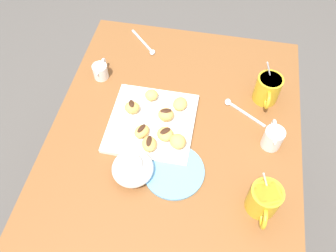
# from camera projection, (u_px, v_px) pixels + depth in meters

# --- Properties ---
(ground_plane) EXTENTS (8.00, 8.00, 0.00)m
(ground_plane) POSITION_uv_depth(u_px,v_px,m) (172.00, 213.00, 1.69)
(ground_plane) COLOR #514C47
(dining_table) EXTENTS (0.98, 0.80, 0.73)m
(dining_table) POSITION_uv_depth(u_px,v_px,m) (174.00, 154.00, 1.20)
(dining_table) COLOR brown
(dining_table) RESTS_ON ground_plane
(pastry_plate_square) EXTENTS (0.27, 0.27, 0.02)m
(pastry_plate_square) POSITION_uv_depth(u_px,v_px,m) (152.00, 123.00, 1.10)
(pastry_plate_square) COLOR white
(pastry_plate_square) RESTS_ON dining_table
(coffee_mug_mustard_left) EXTENTS (0.12, 0.08, 0.15)m
(coffee_mug_mustard_left) POSITION_uv_depth(u_px,v_px,m) (268.00, 89.00, 1.12)
(coffee_mug_mustard_left) COLOR gold
(coffee_mug_mustard_left) RESTS_ON dining_table
(coffee_mug_mustard_right) EXTENTS (0.13, 0.09, 0.15)m
(coffee_mug_mustard_right) POSITION_uv_depth(u_px,v_px,m) (264.00, 200.00, 0.90)
(coffee_mug_mustard_right) COLOR gold
(coffee_mug_mustard_right) RESTS_ON dining_table
(cream_pitcher_white) EXTENTS (0.10, 0.06, 0.07)m
(cream_pitcher_white) POSITION_uv_depth(u_px,v_px,m) (273.00, 137.00, 1.03)
(cream_pitcher_white) COLOR white
(cream_pitcher_white) RESTS_ON dining_table
(ice_cream_bowl) EXTENTS (0.12, 0.12, 0.09)m
(ice_cream_bowl) POSITION_uv_depth(u_px,v_px,m) (133.00, 167.00, 0.97)
(ice_cream_bowl) COLOR white
(ice_cream_bowl) RESTS_ON dining_table
(chocolate_sauce_pitcher) EXTENTS (0.09, 0.05, 0.06)m
(chocolate_sauce_pitcher) POSITION_uv_depth(u_px,v_px,m) (100.00, 71.00, 1.20)
(chocolate_sauce_pitcher) COLOR white
(chocolate_sauce_pitcher) RESTS_ON dining_table
(saucer_sky_left) EXTENTS (0.18, 0.18, 0.01)m
(saucer_sky_left) POSITION_uv_depth(u_px,v_px,m) (174.00, 171.00, 1.00)
(saucer_sky_left) COLOR #66A8DB
(saucer_sky_left) RESTS_ON dining_table
(loose_spoon_near_saucer) EXTENTS (0.10, 0.14, 0.01)m
(loose_spoon_near_saucer) POSITION_uv_depth(u_px,v_px,m) (239.00, 110.00, 1.13)
(loose_spoon_near_saucer) COLOR silver
(loose_spoon_near_saucer) RESTS_ON dining_table
(loose_spoon_by_plate) EXTENTS (0.12, 0.12, 0.01)m
(loose_spoon_by_plate) POSITION_uv_depth(u_px,v_px,m) (146.00, 45.00, 1.31)
(loose_spoon_by_plate) COLOR silver
(loose_spoon_by_plate) RESTS_ON dining_table
(beignet_0) EXTENTS (0.06, 0.06, 0.03)m
(beignet_0) POSITION_uv_depth(u_px,v_px,m) (179.00, 104.00, 1.11)
(beignet_0) COLOR #DBA351
(beignet_0) RESTS_ON pastry_plate_square
(beignet_1) EXTENTS (0.07, 0.07, 0.04)m
(beignet_1) POSITION_uv_depth(u_px,v_px,m) (178.00, 141.00, 1.03)
(beignet_1) COLOR #DBA351
(beignet_1) RESTS_ON pastry_plate_square
(beignet_2) EXTENTS (0.07, 0.06, 0.03)m
(beignet_2) POSITION_uv_depth(u_px,v_px,m) (149.00, 144.00, 1.02)
(beignet_2) COLOR #DBA351
(beignet_2) RESTS_ON pastry_plate_square
(chocolate_drizzle_2) EXTENTS (0.04, 0.02, 0.00)m
(chocolate_drizzle_2) POSITION_uv_depth(u_px,v_px,m) (149.00, 141.00, 1.01)
(chocolate_drizzle_2) COLOR #381E11
(chocolate_drizzle_2) RESTS_ON beignet_2
(beignet_3) EXTENTS (0.05, 0.06, 0.04)m
(beignet_3) POSITION_uv_depth(u_px,v_px,m) (166.00, 115.00, 1.08)
(beignet_3) COLOR #DBA351
(beignet_3) RESTS_ON pastry_plate_square
(chocolate_drizzle_3) EXTENTS (0.03, 0.04, 0.00)m
(chocolate_drizzle_3) POSITION_uv_depth(u_px,v_px,m) (166.00, 111.00, 1.07)
(chocolate_drizzle_3) COLOR #381E11
(chocolate_drizzle_3) RESTS_ON beignet_3
(beignet_4) EXTENTS (0.04, 0.05, 0.03)m
(beignet_4) POSITION_uv_depth(u_px,v_px,m) (151.00, 95.00, 1.13)
(beignet_4) COLOR #DBA351
(beignet_4) RESTS_ON pastry_plate_square
(beignet_5) EXTENTS (0.05, 0.06, 0.04)m
(beignet_5) POSITION_uv_depth(u_px,v_px,m) (132.00, 107.00, 1.10)
(beignet_5) COLOR #DBA351
(beignet_5) RESTS_ON pastry_plate_square
(chocolate_drizzle_5) EXTENTS (0.03, 0.03, 0.00)m
(chocolate_drizzle_5) POSITION_uv_depth(u_px,v_px,m) (131.00, 103.00, 1.08)
(chocolate_drizzle_5) COLOR #381E11
(chocolate_drizzle_5) RESTS_ON beignet_5
(beignet_6) EXTENTS (0.07, 0.07, 0.03)m
(beignet_6) POSITION_uv_depth(u_px,v_px,m) (165.00, 134.00, 1.05)
(beignet_6) COLOR #DBA351
(beignet_6) RESTS_ON pastry_plate_square
(chocolate_drizzle_6) EXTENTS (0.04, 0.04, 0.00)m
(chocolate_drizzle_6) POSITION_uv_depth(u_px,v_px,m) (165.00, 131.00, 1.03)
(chocolate_drizzle_6) COLOR #381E11
(chocolate_drizzle_6) RESTS_ON beignet_6
(beignet_7) EXTENTS (0.07, 0.06, 0.03)m
(beignet_7) POSITION_uv_depth(u_px,v_px,m) (142.00, 131.00, 1.05)
(beignet_7) COLOR #DBA351
(beignet_7) RESTS_ON pastry_plate_square
(chocolate_drizzle_7) EXTENTS (0.04, 0.03, 0.00)m
(chocolate_drizzle_7) POSITION_uv_depth(u_px,v_px,m) (141.00, 128.00, 1.04)
(chocolate_drizzle_7) COLOR #381E11
(chocolate_drizzle_7) RESTS_ON beignet_7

